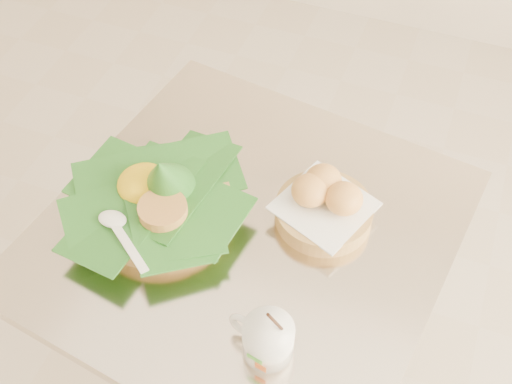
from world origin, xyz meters
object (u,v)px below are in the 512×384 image
(bread_basket, at_px, (324,204))
(coffee_mug, at_px, (267,338))
(cafe_table, at_px, (248,291))
(rice_basket, at_px, (159,196))

(bread_basket, relative_size, coffee_mug, 1.40)
(cafe_table, height_order, rice_basket, rice_basket)
(cafe_table, height_order, coffee_mug, coffee_mug)
(bread_basket, bearing_deg, cafe_table, -147.83)
(coffee_mug, bearing_deg, bread_basket, 88.92)
(cafe_table, xyz_separation_m, coffee_mug, (0.11, -0.21, 0.26))
(bread_basket, xyz_separation_m, coffee_mug, (-0.01, -0.29, 0.00))
(rice_basket, xyz_separation_m, bread_basket, (0.28, 0.10, -0.01))
(cafe_table, bearing_deg, coffee_mug, -61.29)
(cafe_table, distance_m, rice_basket, 0.31)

